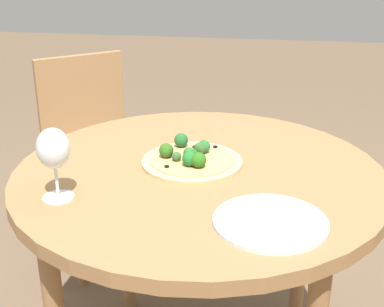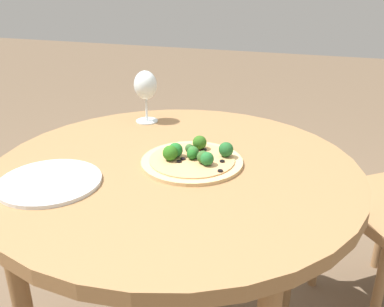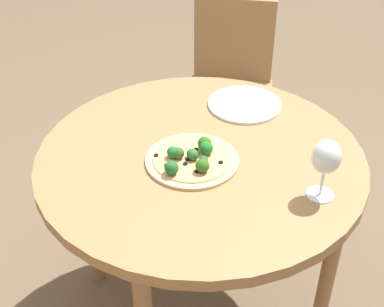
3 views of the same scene
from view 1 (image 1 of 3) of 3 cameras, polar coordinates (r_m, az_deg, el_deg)
dining_table at (r=1.50m, az=0.76°, el=-4.41°), size 1.02×1.02×0.75m
chair_2 at (r=2.33m, az=-10.39°, el=0.38°), size 0.56×0.56×0.87m
pizza at (r=1.50m, az=-0.12°, el=-0.50°), size 0.28×0.28×0.06m
wine_glass at (r=1.31m, az=-14.56°, el=0.33°), size 0.08×0.08×0.18m
plate_near at (r=1.22m, az=8.36°, el=-7.24°), size 0.26×0.26×0.01m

